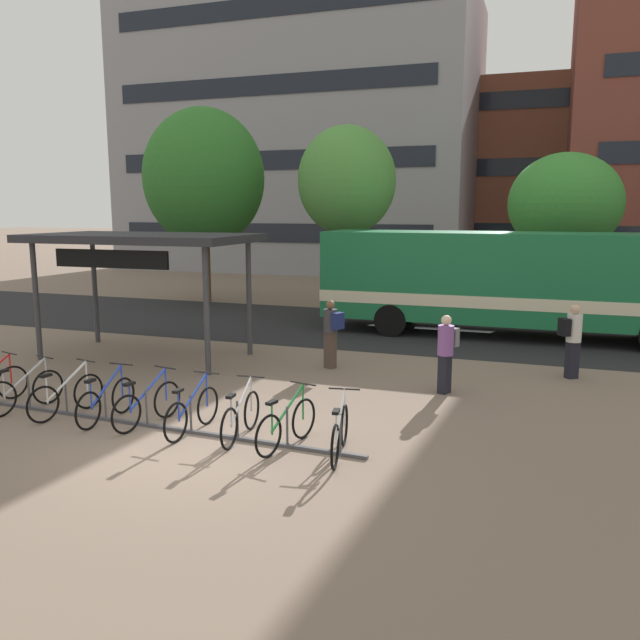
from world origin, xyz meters
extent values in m
plane|color=#7A6656|center=(0.00, 0.00, 0.00)|extent=(200.00, 200.00, 0.00)
cube|color=#232326|center=(0.00, 11.44, 0.00)|extent=(80.00, 7.20, 0.01)
cube|color=#196B3D|center=(4.63, 11.44, 1.85)|extent=(12.01, 2.59, 2.70)
cube|color=beige|center=(4.63, 11.44, 1.20)|extent=(12.03, 2.61, 0.36)
cube|color=black|center=(4.33, 12.69, 2.25)|extent=(9.84, 0.10, 0.97)
cube|color=black|center=(4.32, 10.20, 2.25)|extent=(9.84, 0.10, 0.97)
cylinder|color=black|center=(0.91, 12.61, 0.50)|extent=(1.00, 0.30, 1.00)
cylinder|color=black|center=(0.90, 10.30, 0.50)|extent=(1.00, 0.30, 1.00)
cube|color=#47474C|center=(-1.35, 0.57, 0.03)|extent=(8.39, 0.47, 0.06)
cylinder|color=#47474C|center=(-4.15, 0.70, 0.35)|extent=(0.04, 0.04, 0.70)
cylinder|color=#47474C|center=(-3.21, 0.66, 0.35)|extent=(0.04, 0.04, 0.70)
cylinder|color=#47474C|center=(-2.28, 0.61, 0.35)|extent=(0.04, 0.04, 0.70)
cylinder|color=#47474C|center=(-1.35, 0.57, 0.35)|extent=(0.04, 0.04, 0.70)
cylinder|color=#47474C|center=(-0.42, 0.53, 0.35)|extent=(0.04, 0.04, 0.70)
cylinder|color=#47474C|center=(0.51, 0.48, 0.35)|extent=(0.04, 0.04, 0.70)
cylinder|color=#47474C|center=(1.44, 0.44, 0.35)|extent=(0.04, 0.04, 0.70)
cylinder|color=#47474C|center=(2.37, 0.40, 0.35)|extent=(0.04, 0.04, 0.70)
torus|color=black|center=(-5.00, 1.15, 0.35)|extent=(0.23, 0.69, 0.70)
cylinder|color=red|center=(-5.00, 1.13, 0.67)|extent=(0.04, 0.04, 0.65)
cylinder|color=black|center=(-5.00, 1.13, 0.98)|extent=(0.51, 0.16, 0.03)
torus|color=black|center=(-4.05, 1.11, 0.35)|extent=(0.21, 0.69, 0.70)
torus|color=black|center=(-4.30, 0.12, 0.35)|extent=(0.21, 0.69, 0.70)
cube|color=#B7BABF|center=(-4.17, 0.63, 0.67)|extent=(0.25, 0.90, 0.58)
cylinder|color=#B7BABF|center=(-4.27, 0.22, 0.62)|extent=(0.04, 0.04, 0.55)
cube|color=black|center=(-4.27, 0.22, 0.88)|extent=(0.15, 0.24, 0.05)
cylinder|color=#B7BABF|center=(-4.06, 1.09, 0.67)|extent=(0.04, 0.04, 0.65)
cylinder|color=black|center=(-4.06, 1.09, 0.98)|extent=(0.51, 0.15, 0.03)
torus|color=black|center=(-3.07, 1.12, 0.35)|extent=(0.19, 0.70, 0.70)
torus|color=black|center=(-3.28, 0.13, 0.35)|extent=(0.19, 0.70, 0.70)
cube|color=silver|center=(-3.17, 0.64, 0.67)|extent=(0.22, 0.91, 0.58)
cylinder|color=silver|center=(-3.26, 0.22, 0.62)|extent=(0.04, 0.04, 0.55)
cube|color=black|center=(-3.26, 0.22, 0.88)|extent=(0.14, 0.24, 0.05)
cylinder|color=silver|center=(-3.07, 1.10, 0.67)|extent=(0.04, 0.04, 0.65)
cylinder|color=black|center=(-3.07, 1.10, 0.98)|extent=(0.51, 0.14, 0.03)
torus|color=black|center=(-2.24, 1.11, 0.35)|extent=(0.04, 0.70, 0.70)
torus|color=black|center=(-2.24, 0.09, 0.35)|extent=(0.04, 0.70, 0.70)
cube|color=#1E3DB2|center=(-2.24, 0.62, 0.67)|extent=(0.03, 0.92, 0.58)
cylinder|color=#1E3DB2|center=(-2.24, 0.19, 0.62)|extent=(0.03, 0.03, 0.55)
cube|color=black|center=(-2.24, 0.19, 0.88)|extent=(0.10, 0.22, 0.05)
cylinder|color=#1E3DB2|center=(-2.24, 1.09, 0.67)|extent=(0.03, 0.03, 0.65)
cylinder|color=black|center=(-2.24, 1.09, 0.98)|extent=(0.52, 0.03, 0.03)
torus|color=black|center=(-1.29, 1.15, 0.35)|extent=(0.18, 0.70, 0.70)
torus|color=black|center=(-1.48, 0.15, 0.35)|extent=(0.18, 0.70, 0.70)
cube|color=#1E3DB2|center=(-1.38, 0.67, 0.67)|extent=(0.20, 0.91, 0.58)
cylinder|color=#1E3DB2|center=(-1.46, 0.24, 0.62)|extent=(0.04, 0.04, 0.55)
cube|color=black|center=(-1.46, 0.24, 0.88)|extent=(0.14, 0.23, 0.05)
cylinder|color=#1E3DB2|center=(-1.29, 1.13, 0.67)|extent=(0.04, 0.04, 0.65)
cylinder|color=black|center=(-1.29, 1.13, 0.98)|extent=(0.52, 0.13, 0.03)
torus|color=black|center=(-0.38, 1.07, 0.35)|extent=(0.08, 0.71, 0.70)
torus|color=black|center=(-0.43, 0.05, 0.35)|extent=(0.08, 0.71, 0.70)
cube|color=#1E3DB2|center=(-0.40, 0.58, 0.67)|extent=(0.07, 0.92, 0.58)
cylinder|color=#1E3DB2|center=(-0.42, 0.15, 0.62)|extent=(0.03, 0.03, 0.55)
cube|color=black|center=(-0.42, 0.15, 0.88)|extent=(0.11, 0.22, 0.05)
cylinder|color=#1E3DB2|center=(-0.38, 1.05, 0.67)|extent=(0.03, 0.03, 0.65)
cylinder|color=black|center=(-0.38, 1.05, 0.98)|extent=(0.52, 0.05, 0.03)
torus|color=black|center=(0.50, 1.08, 0.35)|extent=(0.09, 0.71, 0.70)
torus|color=black|center=(0.57, 0.06, 0.35)|extent=(0.09, 0.71, 0.70)
cube|color=#B7BABF|center=(0.53, 0.59, 0.67)|extent=(0.10, 0.92, 0.58)
cylinder|color=#B7BABF|center=(0.56, 0.16, 0.62)|extent=(0.03, 0.03, 0.55)
cube|color=black|center=(0.56, 0.16, 0.88)|extent=(0.12, 0.23, 0.05)
cylinder|color=#B7BABF|center=(0.50, 1.06, 0.67)|extent=(0.03, 0.03, 0.65)
cylinder|color=black|center=(0.50, 1.06, 0.98)|extent=(0.52, 0.06, 0.03)
torus|color=black|center=(1.54, 0.95, 0.35)|extent=(0.20, 0.70, 0.70)
torus|color=black|center=(1.32, -0.04, 0.35)|extent=(0.20, 0.70, 0.70)
cube|color=#1E7F38|center=(1.43, 0.48, 0.67)|extent=(0.23, 0.90, 0.58)
cylinder|color=#1E7F38|center=(1.34, 0.06, 0.62)|extent=(0.04, 0.04, 0.55)
cube|color=black|center=(1.34, 0.06, 0.88)|extent=(0.15, 0.24, 0.05)
cylinder|color=#1E7F38|center=(1.54, 0.93, 0.67)|extent=(0.04, 0.04, 0.65)
cylinder|color=black|center=(1.54, 0.93, 0.98)|extent=(0.51, 0.14, 0.03)
torus|color=black|center=(2.30, 0.86, 0.35)|extent=(0.16, 0.70, 0.70)
torus|color=black|center=(2.46, -0.15, 0.35)|extent=(0.16, 0.70, 0.70)
cube|color=silver|center=(2.38, 0.38, 0.67)|extent=(0.18, 0.91, 0.58)
cylinder|color=silver|center=(2.45, -0.05, 0.62)|extent=(0.03, 0.03, 0.55)
cube|color=black|center=(2.45, -0.05, 0.88)|extent=(0.13, 0.23, 0.05)
cylinder|color=silver|center=(2.30, 0.84, 0.67)|extent=(0.04, 0.04, 0.65)
cylinder|color=black|center=(2.30, 0.84, 0.98)|extent=(0.52, 0.11, 0.03)
cylinder|color=#38383D|center=(-7.10, 4.22, 1.53)|extent=(0.14, 0.14, 3.06)
cylinder|color=#38383D|center=(-2.13, 4.25, 1.53)|extent=(0.14, 0.14, 3.06)
cylinder|color=#38383D|center=(-7.11, 6.56, 1.53)|extent=(0.14, 0.14, 3.06)
cylinder|color=#38383D|center=(-2.15, 6.60, 1.53)|extent=(0.14, 0.14, 3.06)
cube|color=#28282D|center=(-4.62, 5.41, 3.16)|extent=(5.78, 3.19, 0.20)
cube|color=black|center=(-4.61, 4.08, 2.71)|extent=(3.18, 0.10, 0.44)
cube|color=black|center=(3.42, 4.53, 0.42)|extent=(0.28, 0.31, 0.84)
cylinder|color=#7F4C93|center=(3.42, 4.53, 1.16)|extent=(0.44, 0.44, 0.64)
sphere|color=beige|center=(3.42, 4.53, 1.59)|extent=(0.22, 0.22, 0.22)
cube|color=slate|center=(3.51, 4.77, 1.19)|extent=(0.33, 0.27, 0.40)
cube|color=black|center=(6.04, 6.75, 0.43)|extent=(0.33, 0.31, 0.87)
cylinder|color=beige|center=(6.04, 6.75, 1.19)|extent=(0.47, 0.47, 0.65)
sphere|color=tan|center=(6.04, 6.75, 1.63)|extent=(0.22, 0.22, 0.22)
cube|color=black|center=(5.82, 6.61, 1.23)|extent=(0.30, 0.33, 0.40)
cube|color=#47382D|center=(0.41, 5.83, 0.45)|extent=(0.32, 0.29, 0.91)
cylinder|color=#333338|center=(0.41, 5.83, 1.19)|extent=(0.46, 0.46, 0.57)
sphere|color=brown|center=(0.41, 5.83, 1.59)|extent=(0.22, 0.22, 0.22)
cube|color=navy|center=(0.64, 5.71, 1.22)|extent=(0.29, 0.33, 0.40)
cylinder|color=brown|center=(-8.22, 15.21, 1.38)|extent=(0.32, 0.32, 2.76)
ellipsoid|color=#2D7028|center=(-8.22, 15.21, 5.17)|extent=(5.00, 5.00, 5.68)
cylinder|color=brown|center=(-2.04, 15.21, 1.60)|extent=(0.32, 0.32, 3.20)
ellipsoid|color=#4C8E3D|center=(-2.04, 15.21, 4.97)|extent=(3.77, 3.77, 4.17)
cylinder|color=brown|center=(5.91, 17.03, 1.26)|extent=(0.32, 0.32, 2.52)
ellipsoid|color=#388433|center=(5.91, 17.03, 4.10)|extent=(4.13, 4.13, 3.73)
cube|color=gray|center=(-10.18, 32.08, 8.35)|extent=(22.08, 11.56, 16.70)
cube|color=black|center=(-10.18, 26.27, 2.50)|extent=(19.43, 0.06, 1.10)
cube|color=black|center=(-10.18, 26.27, 6.68)|extent=(19.43, 0.06, 1.10)
cube|color=black|center=(-10.18, 26.27, 10.85)|extent=(19.43, 0.06, 1.10)
cube|color=black|center=(-10.18, 26.27, 15.03)|extent=(19.43, 0.06, 1.10)
cube|color=brown|center=(1.48, 40.42, 6.11)|extent=(19.63, 11.85, 12.21)
cube|color=black|center=(1.48, 34.46, 2.44)|extent=(17.27, 0.06, 1.10)
cube|color=black|center=(1.48, 34.46, 6.51)|extent=(17.27, 0.06, 1.10)
cube|color=black|center=(1.48, 34.46, 10.58)|extent=(17.27, 0.06, 1.10)
camera|label=1|loc=(5.29, -8.98, 3.91)|focal=36.16mm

